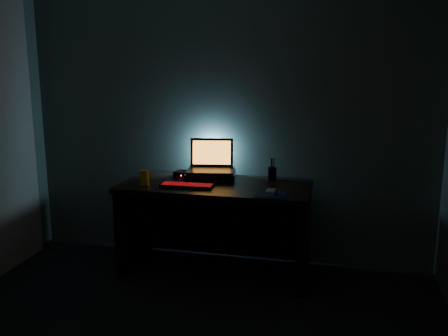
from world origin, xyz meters
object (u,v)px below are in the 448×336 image
at_px(juice_glass, 145,178).
at_px(mouse, 271,192).
at_px(router, 184,174).
at_px(pen_cup, 272,174).
at_px(keyboard, 187,186).
at_px(laptop, 211,163).

bearing_deg(juice_glass, mouse, -3.77).
bearing_deg(router, mouse, -19.68).
xyz_separation_m(mouse, pen_cup, (-0.06, 0.47, 0.03)).
bearing_deg(mouse, juice_glass, 176.69).
xyz_separation_m(keyboard, juice_glass, (-0.34, -0.01, 0.05)).
bearing_deg(pen_cup, mouse, -83.03).
bearing_deg(juice_glass, router, 56.42).
distance_m(laptop, mouse, 0.72).
relative_size(keyboard, pen_cup, 4.01).
height_order(keyboard, juice_glass, juice_glass).
distance_m(keyboard, mouse, 0.67).
bearing_deg(pen_cup, keyboard, -147.26).
height_order(mouse, router, router).
distance_m(juice_glass, router, 0.40).
bearing_deg(juice_glass, pen_cup, 22.79).
distance_m(pen_cup, router, 0.74).
bearing_deg(router, pen_cup, 12.43).
xyz_separation_m(laptop, mouse, (0.56, -0.44, -0.10)).
distance_m(mouse, juice_glass, 1.01).
height_order(pen_cup, juice_glass, juice_glass).
relative_size(keyboard, router, 2.54).
relative_size(keyboard, mouse, 3.75).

